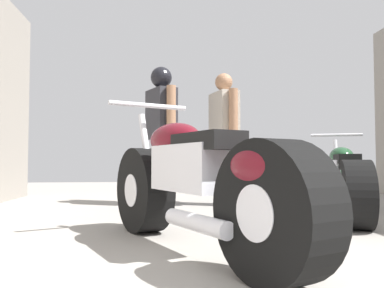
{
  "coord_description": "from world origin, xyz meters",
  "views": [
    {
      "loc": [
        -0.87,
        0.04,
        0.55
      ],
      "look_at": [
        -0.57,
        3.31,
        0.7
      ],
      "focal_mm": 35.63,
      "sensor_mm": 36.0,
      "label": 1
    }
  ],
  "objects": [
    {
      "name": "ground_plane",
      "position": [
        0.0,
        3.02,
        0.0
      ],
      "size": [
        14.51,
        14.51,
        0.0
      ],
      "primitive_type": "plane",
      "color": "gray"
    },
    {
      "name": "mechanic_with_helmet",
      "position": [
        -0.82,
        4.9,
        1.06
      ],
      "size": [
        0.42,
        0.67,
        1.76
      ],
      "color": "#2D3851",
      "rests_on": "ground_plane"
    },
    {
      "name": "mechanic_in_blue",
      "position": [
        -0.02,
        4.82,
        0.95
      ],
      "size": [
        0.34,
        0.68,
        1.68
      ],
      "color": "#2D3851",
      "rests_on": "ground_plane"
    },
    {
      "name": "motorcycle_maroon_cruiser",
      "position": [
        -0.64,
        2.35,
        0.42
      ],
      "size": [
        1.12,
        2.04,
        1.0
      ],
      "color": "black",
      "rests_on": "ground_plane"
    },
    {
      "name": "motorcycle_black_naked",
      "position": [
        0.94,
        3.57,
        0.35
      ],
      "size": [
        0.86,
        1.82,
        0.86
      ],
      "color": "black",
      "rests_on": "ground_plane"
    }
  ]
}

